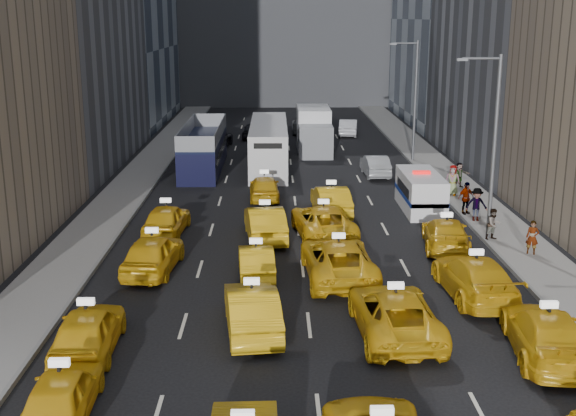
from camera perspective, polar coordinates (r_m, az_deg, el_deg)
The scene contains 37 objects.
ground at distance 24.33m, azimuth 1.89°, elevation -11.13°, with size 160.00×160.00×0.00m, color black.
sidewalk_west at distance 48.91m, azimuth -12.01°, elevation 2.04°, with size 3.00×90.00×0.15m, color gray.
sidewalk_east at distance 49.42m, azimuth 12.66°, elevation 2.13°, with size 3.00×90.00×0.15m, color gray.
curb_west at distance 48.65m, azimuth -10.34°, elevation 2.07°, with size 0.15×90.00×0.18m, color slate.
curb_east at distance 49.09m, azimuth 11.01°, elevation 2.15°, with size 0.15×90.00×0.18m, color slate.
streetlight_near at distance 35.85m, azimuth 15.84°, elevation 5.09°, with size 2.15×0.22×9.00m.
streetlight_far at distance 55.13m, azimuth 9.91°, elevation 8.67°, with size 2.15×0.22×9.00m.
taxi_0 at distance 21.22m, azimuth -17.43°, elevation -13.82°, with size 1.68×4.19×1.43m, color gold.
taxi_4 at distance 24.64m, azimuth -15.52°, elevation -9.32°, with size 1.87×4.65×1.59m, color gold.
taxi_5 at distance 25.36m, azimuth -2.86°, elevation -7.99°, with size 1.73×4.97×1.64m, color gold.
taxi_6 at distance 25.33m, azimuth 8.43°, elevation -8.22°, with size 2.64×5.72×1.59m, color gold.
taxi_7 at distance 25.01m, azimuth 19.73°, elevation -9.32°, with size 2.20×5.40×1.57m, color gold.
taxi_8 at distance 31.57m, azimuth -10.62°, elevation -3.55°, with size 1.95×4.85×1.65m, color gold.
taxi_9 at distance 30.56m, azimuth -2.53°, elevation -4.22°, with size 1.43×4.11×1.35m, color gold.
taxi_10 at distance 30.31m, azimuth 3.99°, elevation -4.09°, with size 2.76×5.98×1.66m, color gold.
taxi_11 at distance 29.24m, azimuth 14.54°, elevation -5.31°, with size 2.28×5.60×1.63m, color gold.
taxi_12 at distance 36.89m, azimuth -9.58°, elevation -0.89°, with size 1.83×4.55×1.55m, color gold.
taxi_13 at distance 35.60m, azimuth -1.83°, elevation -1.17°, with size 1.76×5.03×1.66m, color gold.
taxi_14 at distance 35.97m, azimuth 2.81°, elevation -1.06°, with size 2.67×5.78×1.61m, color gold.
taxi_15 at distance 34.93m, azimuth 12.35°, elevation -2.01°, with size 2.03×5.00×1.45m, color gold.
taxi_16 at distance 43.41m, azimuth -1.88°, elevation 1.65°, with size 1.75×4.35×1.48m, color gold.
taxi_17 at distance 40.09m, azimuth 3.42°, elevation 0.61°, with size 1.71×4.92×1.62m, color gold.
nypd_van at distance 41.55m, azimuth 10.43°, elevation 1.21°, with size 2.63×5.50×2.28m.
double_decker at distance 52.19m, azimuth -6.69°, elevation 4.79°, with size 3.05×11.33×3.27m.
city_bus at distance 52.72m, azimuth -1.53°, elevation 4.96°, with size 3.95×12.71×3.23m.
box_truck at distance 58.97m, azimuth 2.07°, elevation 6.13°, with size 2.74×7.67×3.49m.
misc_car_0 at distance 50.34m, azimuth 6.91°, elevation 3.37°, with size 1.53×4.40×1.45m, color #979B9E.
misc_car_1 at distance 61.27m, azimuth -5.76°, elevation 5.46°, with size 2.42×5.25×1.46m, color black.
misc_car_2 at distance 68.83m, azimuth 1.24°, elevation 6.60°, with size 2.17×5.35×1.55m, color slate.
misc_car_3 at distance 65.72m, azimuth -2.81°, elevation 6.13°, with size 1.66×4.12×1.40m, color black.
misc_car_4 at distance 67.56m, azimuth 4.79°, elevation 6.38°, with size 1.60×4.60×1.51m, color #B7B9BF.
pedestrian_0 at distance 34.74m, azimuth 18.75°, elevation -2.21°, with size 0.57×0.37×1.56m, color gray.
pedestrian_1 at distance 36.41m, azimuth 15.94°, elevation -1.23°, with size 0.75×0.41×1.55m, color gray.
pedestrian_2 at distance 39.50m, azimuth 14.67°, elevation 0.28°, with size 1.15×0.47×1.78m, color gray.
pedestrian_3 at distance 40.73m, azimuth 13.88°, elevation 0.77°, with size 1.05×0.48×1.79m, color gray.
pedestrian_4 at distance 44.92m, azimuth 12.87°, elevation 2.17°, with size 0.91×0.49×1.85m, color gray.
pedestrian_5 at distance 47.09m, azimuth 13.36°, elevation 2.56°, with size 1.48×0.43×1.60m, color gray.
Camera 1 is at (-1.19, -21.84, 10.66)m, focal length 45.00 mm.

